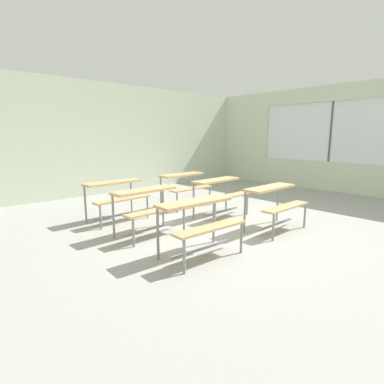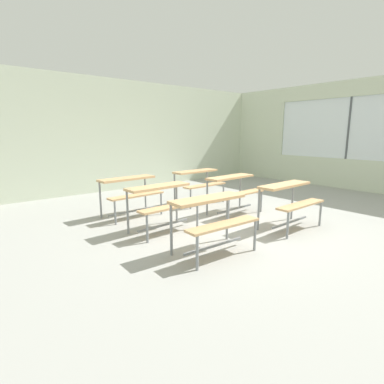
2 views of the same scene
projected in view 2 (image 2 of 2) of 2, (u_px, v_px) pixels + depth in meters
ground at (240, 227)px, 5.19m from camera, size 10.00×9.00×0.05m
wall_back at (119, 136)px, 8.29m from camera, size 10.00×0.12×3.00m
wall_right at (373, 138)px, 7.91m from camera, size 0.12×9.00×3.00m
desk_bench_r0c0 at (213, 212)px, 3.95m from camera, size 1.12×0.64×0.74m
desk_bench_r0c1 at (290, 195)px, 5.00m from camera, size 1.11×0.60×0.74m
desk_bench_r1c0 at (162, 197)px, 4.85m from camera, size 1.12×0.63×0.74m
desk_bench_r1c1 at (234, 186)px, 5.89m from camera, size 1.12×0.64×0.74m
desk_bench_r2c0 at (130, 187)px, 5.70m from camera, size 1.13×0.65×0.74m
desk_bench_r2c1 at (199, 179)px, 6.77m from camera, size 1.11×0.62×0.74m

